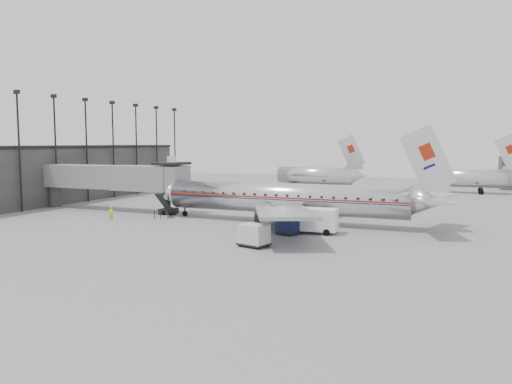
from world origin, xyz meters
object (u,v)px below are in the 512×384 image
airliner (290,199)px  service_van (311,220)px  baggage_cart_white (254,235)px  baggage_cart_navy (287,226)px  ramp_worker (111,214)px

airliner → service_van: size_ratio=6.35×
service_van → baggage_cart_white: service_van is taller
baggage_cart_navy → airliner: bearing=123.6°
airliner → ramp_worker: (-18.67, -6.76, -1.81)m
service_van → ramp_worker: bearing=-180.0°
service_van → ramp_worker: (-22.61, -1.74, -0.42)m
service_van → ramp_worker: service_van is taller
airliner → baggage_cart_navy: (2.08, -6.70, -1.85)m
service_van → baggage_cart_white: (-2.61, -8.00, -0.26)m
baggage_cart_white → ramp_worker: size_ratio=1.64×
baggage_cart_navy → ramp_worker: size_ratio=1.34×
baggage_cart_navy → service_van: bearing=58.6°
airliner → baggage_cart_navy: bearing=-73.6°
ramp_worker → airliner: bearing=10.6°
baggage_cart_navy → baggage_cart_white: size_ratio=0.81×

